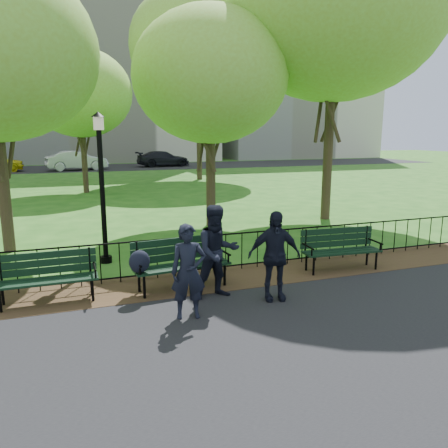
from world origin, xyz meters
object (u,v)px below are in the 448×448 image
object	(u,v)px
park_bench_left_a	(47,272)
lamppost	(102,183)
tree_far_c	(80,93)
tree_mid_e	(335,3)
sedan_dark	(163,159)
park_bench_main	(167,259)
park_bench_right_a	(340,245)
person_right	(274,256)
tree_far_e	(198,46)
person_left	(188,272)
sedan_silver	(77,160)
person_mid	(217,252)
tree_near_e	(210,76)

from	to	relation	value
park_bench_left_a	lamppost	bearing A→B (deg)	61.00
lamppost	tree_far_c	world-z (taller)	tree_far_c
tree_mid_e	sedan_dark	world-z (taller)	tree_mid_e
park_bench_main	park_bench_right_a	xyz separation A→B (m)	(4.12, 0.08, -0.08)
park_bench_main	person_right	size ratio (longest dim) A/B	1.23
tree_far_e	person_left	world-z (taller)	tree_far_e
park_bench_left_a	sedan_silver	distance (m)	31.33
park_bench_left_a	tree_far_c	bearing A→B (deg)	84.74
tree_far_c	sedan_dark	bearing A→B (deg)	65.51
park_bench_left_a	person_mid	size ratio (longest dim) A/B	1.01
tree_far_c	sedan_dark	size ratio (longest dim) A/B	1.49
tree_far_e	person_right	bearing A→B (deg)	-102.77
park_bench_right_a	person_left	size ratio (longest dim) A/B	1.14
lamppost	tree_far_e	distance (m)	21.00
park_bench_main	park_bench_right_a	distance (m)	4.12
park_bench_right_a	person_right	bearing A→B (deg)	-148.12
park_bench_main	tree_near_e	world-z (taller)	tree_near_e
park_bench_main	person_mid	bearing A→B (deg)	-44.10
park_bench_right_a	tree_far_c	size ratio (longest dim) A/B	0.25
tree_far_c	park_bench_left_a	bearing A→B (deg)	-94.77
park_bench_main	park_bench_right_a	size ratio (longest dim) A/B	1.13
lamppost	park_bench_main	bearing A→B (deg)	-68.01
tree_far_e	park_bench_left_a	bearing A→B (deg)	-113.72
lamppost	park_bench_right_a	bearing A→B (deg)	-25.13
person_right	tree_far_c	bearing A→B (deg)	110.51
person_mid	person_right	world-z (taller)	person_mid
person_left	person_right	size ratio (longest dim) A/B	0.95
park_bench_main	tree_mid_e	size ratio (longest dim) A/B	0.20
park_bench_main	person_mid	world-z (taller)	person_mid
person_mid	person_right	size ratio (longest dim) A/B	1.05
lamppost	tree_near_e	bearing A→B (deg)	41.76
tree_far_e	person_right	size ratio (longest dim) A/B	7.26
sedan_silver	tree_far_c	bearing A→B (deg)	170.63
tree_far_e	person_mid	distance (m)	23.58
sedan_dark	sedan_silver	bearing A→B (deg)	98.03
park_bench_right_a	person_left	world-z (taller)	person_left
park_bench_right_a	person_mid	distance (m)	3.37
tree_mid_e	sedan_silver	world-z (taller)	tree_mid_e
sedan_silver	person_mid	bearing A→B (deg)	173.48
tree_mid_e	park_bench_right_a	bearing A→B (deg)	-119.47
sedan_silver	sedan_dark	bearing A→B (deg)	-86.39
person_right	tree_mid_e	bearing A→B (deg)	62.74
park_bench_left_a	tree_mid_e	bearing A→B (deg)	29.10
park_bench_main	tree_far_e	world-z (taller)	tree_far_e
sedan_silver	tree_mid_e	bearing A→B (deg)	-172.21
tree_near_e	person_right	distance (m)	8.21
park_bench_left_a	park_bench_right_a	xyz separation A→B (m)	(6.37, -0.11, 0.01)
person_left	person_mid	bearing A→B (deg)	52.93
tree_near_e	park_bench_left_a	bearing A→B (deg)	-131.63
person_left	sedan_dark	distance (m)	35.47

